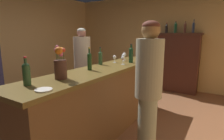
{
  "coord_description": "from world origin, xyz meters",
  "views": [
    {
      "loc": [
        1.87,
        -2.44,
        1.57
      ],
      "look_at": [
        0.52,
        -0.27,
        1.07
      ],
      "focal_mm": 29.2,
      "sensor_mm": 36.0,
      "label": 1
    }
  ],
  "objects": [
    {
      "name": "bartender",
      "position": [
        1.16,
        -0.49,
        0.97
      ],
      "size": [
        0.31,
        0.31,
        1.72
      ],
      "rotation": [
        0.0,
        0.0,
        3.37
      ],
      "color": "#989D81",
      "rests_on": "ground"
    },
    {
      "name": "wall_back",
      "position": [
        0.0,
        3.03,
        1.36
      ],
      "size": [
        5.42,
        0.12,
        2.71
      ],
      "primitive_type": "cube",
      "color": "tan",
      "rests_on": "ground"
    },
    {
      "name": "wine_bottle_rose",
      "position": [
        0.09,
        0.05,
        1.19
      ],
      "size": [
        0.07,
        0.07,
        0.3
      ],
      "color": "#2C4E2C",
      "rests_on": "bar_counter"
    },
    {
      "name": "display_bottle_left",
      "position": [
        0.44,
        2.72,
        1.74
      ],
      "size": [
        0.07,
        0.07,
        0.28
      ],
      "color": "black",
      "rests_on": "display_cabinet"
    },
    {
      "name": "wine_glass_rear",
      "position": [
        0.41,
        0.26,
        1.17
      ],
      "size": [
        0.07,
        0.07,
        0.14
      ],
      "color": "white",
      "rests_on": "bar_counter"
    },
    {
      "name": "wine_glass_mid",
      "position": [
        0.22,
        0.64,
        1.16
      ],
      "size": [
        0.07,
        0.07,
        0.13
      ],
      "color": "white",
      "rests_on": "bar_counter"
    },
    {
      "name": "display_bottle_center",
      "position": [
        0.92,
        2.72,
        1.75
      ],
      "size": [
        0.07,
        0.07,
        0.32
      ],
      "color": "#4E291E",
      "rests_on": "display_cabinet"
    },
    {
      "name": "flower_arrangement",
      "position": [
        0.3,
        -1.02,
        1.23
      ],
      "size": [
        0.15,
        0.16,
        0.39
      ],
      "color": "#4F2D24",
      "rests_on": "bar_counter"
    },
    {
      "name": "wine_bottle_malbec",
      "position": [
        0.24,
        -0.43,
        1.21
      ],
      "size": [
        0.06,
        0.06,
        0.33
      ],
      "color": "#1D3B18",
      "rests_on": "bar_counter"
    },
    {
      "name": "wall_left",
      "position": [
        -2.71,
        0.0,
        1.36
      ],
      "size": [
        0.12,
        6.06,
        2.71
      ],
      "primitive_type": "cube",
      "color": "tan",
      "rests_on": "ground"
    },
    {
      "name": "display_bottle_midright",
      "position": [
        1.12,
        2.72,
        1.76
      ],
      "size": [
        0.06,
        0.06,
        0.33
      ],
      "color": "#21293C",
      "rests_on": "display_cabinet"
    },
    {
      "name": "display_cabinet",
      "position": [
        0.79,
        2.72,
        0.84
      ],
      "size": [
        1.15,
        0.44,
        1.61
      ],
      "color": "#411F16",
      "rests_on": "ground"
    },
    {
      "name": "wine_bottle_merlot",
      "position": [
        0.43,
        0.52,
        1.22
      ],
      "size": [
        0.08,
        0.08,
        0.34
      ],
      "color": "#15341C",
      "rests_on": "bar_counter"
    },
    {
      "name": "floor",
      "position": [
        0.0,
        0.0,
        0.0
      ],
      "size": [
        7.72,
        7.72,
        0.0
      ],
      "primitive_type": "plane",
      "color": "brown",
      "rests_on": "ground"
    },
    {
      "name": "wine_bottle_riesling",
      "position": [
        0.21,
        -1.39,
        1.19
      ],
      "size": [
        0.07,
        0.07,
        0.29
      ],
      "color": "#2D4F2D",
      "rests_on": "bar_counter"
    },
    {
      "name": "wine_glass_front",
      "position": [
        0.15,
        0.79,
        1.17
      ],
      "size": [
        0.07,
        0.07,
        0.14
      ],
      "color": "white",
      "rests_on": "bar_counter"
    },
    {
      "name": "wine_glass_spare",
      "position": [
        0.18,
        0.36,
        1.16
      ],
      "size": [
        0.07,
        0.07,
        0.14
      ],
      "color": "white",
      "rests_on": "bar_counter"
    },
    {
      "name": "cheese_plate",
      "position": [
        0.5,
        -1.42,
        1.07
      ],
      "size": [
        0.16,
        0.16,
        0.01
      ],
      "primitive_type": "cylinder",
      "color": "white",
      "rests_on": "bar_counter"
    },
    {
      "name": "bar_counter",
      "position": [
        0.31,
        -0.16,
        0.54
      ],
      "size": [
        0.64,
        3.1,
        1.07
      ],
      "color": "brown",
      "rests_on": "ground"
    },
    {
      "name": "display_bottle_midleft",
      "position": [
        0.68,
        2.72,
        1.76
      ],
      "size": [
        0.08,
        0.08,
        0.32
      ],
      "color": "#113822",
      "rests_on": "display_cabinet"
    },
    {
      "name": "patron_redhead",
      "position": [
        -0.47,
        0.23,
        0.93
      ],
      "size": [
        0.32,
        0.32,
        1.69
      ],
      "rotation": [
        0.0,
        0.0,
        -0.25
      ],
      "color": "#435F49",
      "rests_on": "ground"
    }
  ]
}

